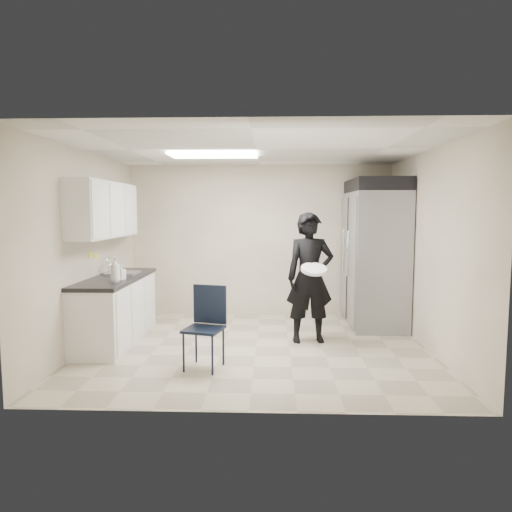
{
  "coord_description": "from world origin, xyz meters",
  "views": [
    {
      "loc": [
        0.2,
        -5.94,
        1.81
      ],
      "look_at": [
        -0.01,
        0.2,
        1.2
      ],
      "focal_mm": 32.0,
      "sensor_mm": 36.0,
      "label": 1
    }
  ],
  "objects_px": {
    "lower_counter": "(116,311)",
    "man_tuxedo": "(310,278)",
    "folding_chair": "(204,329)",
    "commercial_fridge": "(375,259)"
  },
  "relations": [
    {
      "from": "folding_chair",
      "to": "man_tuxedo",
      "type": "bearing_deg",
      "value": 55.59
    },
    {
      "from": "commercial_fridge",
      "to": "folding_chair",
      "type": "xyz_separation_m",
      "value": [
        -2.4,
        -2.13,
        -0.59
      ]
    },
    {
      "from": "commercial_fridge",
      "to": "folding_chair",
      "type": "height_order",
      "value": "commercial_fridge"
    },
    {
      "from": "commercial_fridge",
      "to": "folding_chair",
      "type": "relative_size",
      "value": 2.29
    },
    {
      "from": "lower_counter",
      "to": "man_tuxedo",
      "type": "bearing_deg",
      "value": 1.91
    },
    {
      "from": "lower_counter",
      "to": "commercial_fridge",
      "type": "bearing_deg",
      "value": 15.88
    },
    {
      "from": "lower_counter",
      "to": "commercial_fridge",
      "type": "height_order",
      "value": "commercial_fridge"
    },
    {
      "from": "folding_chair",
      "to": "man_tuxedo",
      "type": "relative_size",
      "value": 0.51
    },
    {
      "from": "commercial_fridge",
      "to": "lower_counter",
      "type": "bearing_deg",
      "value": -164.12
    },
    {
      "from": "man_tuxedo",
      "to": "folding_chair",
      "type": "bearing_deg",
      "value": -146.1
    }
  ]
}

